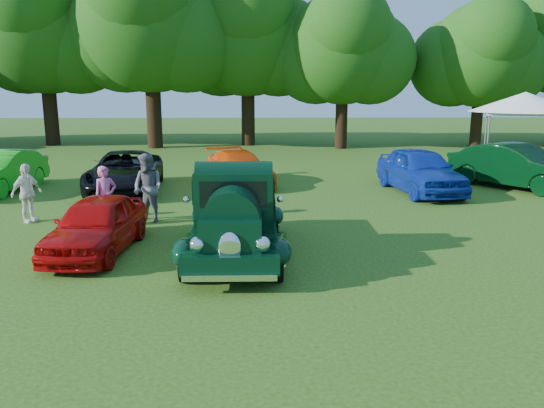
{
  "coord_description": "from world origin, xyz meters",
  "views": [
    {
      "loc": [
        0.86,
        -11.07,
        3.71
      ],
      "look_at": [
        1.14,
        0.94,
        1.1
      ],
      "focal_mm": 35.0,
      "sensor_mm": 36.0,
      "label": 1
    }
  ],
  "objects_px": {
    "back_car_orange": "(239,168)",
    "back_car_green": "(516,166)",
    "back_car_black": "(125,172)",
    "back_car_blue": "(420,170)",
    "spectator_grey": "(148,188)",
    "back_car_lime": "(0,172)",
    "spectator_white": "(27,193)",
    "spectator_pink": "(106,197)",
    "red_convertible": "(97,225)",
    "hero_pickup": "(235,218)",
    "canopy_tent": "(525,103)"
  },
  "relations": [
    {
      "from": "spectator_grey",
      "to": "spectator_white",
      "type": "height_order",
      "value": "spectator_grey"
    },
    {
      "from": "back_car_blue",
      "to": "canopy_tent",
      "type": "relative_size",
      "value": 0.78
    },
    {
      "from": "back_car_orange",
      "to": "back_car_green",
      "type": "distance_m",
      "value": 10.64
    },
    {
      "from": "red_convertible",
      "to": "spectator_white",
      "type": "xyz_separation_m",
      "value": [
        -2.81,
        2.89,
        0.18
      ]
    },
    {
      "from": "red_convertible",
      "to": "back_car_blue",
      "type": "height_order",
      "value": "back_car_blue"
    },
    {
      "from": "red_convertible",
      "to": "back_car_blue",
      "type": "distance_m",
      "value": 11.95
    },
    {
      "from": "red_convertible",
      "to": "back_car_green",
      "type": "xyz_separation_m",
      "value": [
        13.53,
        7.82,
        0.18
      ]
    },
    {
      "from": "back_car_orange",
      "to": "back_car_blue",
      "type": "relative_size",
      "value": 0.95
    },
    {
      "from": "back_car_blue",
      "to": "back_car_black",
      "type": "bearing_deg",
      "value": 170.09
    },
    {
      "from": "back_car_blue",
      "to": "spectator_grey",
      "type": "bearing_deg",
      "value": -162.37
    },
    {
      "from": "back_car_blue",
      "to": "back_car_green",
      "type": "distance_m",
      "value": 3.98
    },
    {
      "from": "spectator_pink",
      "to": "back_car_green",
      "type": "bearing_deg",
      "value": -15.64
    },
    {
      "from": "back_car_lime",
      "to": "back_car_orange",
      "type": "xyz_separation_m",
      "value": [
        8.68,
        1.3,
        -0.09
      ]
    },
    {
      "from": "back_car_orange",
      "to": "back_car_black",
      "type": "bearing_deg",
      "value": 177.09
    },
    {
      "from": "back_car_black",
      "to": "back_car_blue",
      "type": "distance_m",
      "value": 10.83
    },
    {
      "from": "hero_pickup",
      "to": "spectator_grey",
      "type": "bearing_deg",
      "value": 129.5
    },
    {
      "from": "back_car_lime",
      "to": "back_car_blue",
      "type": "height_order",
      "value": "back_car_blue"
    },
    {
      "from": "spectator_pink",
      "to": "spectator_grey",
      "type": "bearing_deg",
      "value": -10.02
    },
    {
      "from": "canopy_tent",
      "to": "back_car_orange",
      "type": "bearing_deg",
      "value": -166.39
    },
    {
      "from": "back_car_lime",
      "to": "red_convertible",
      "type": "bearing_deg",
      "value": -49.34
    },
    {
      "from": "back_car_black",
      "to": "back_car_orange",
      "type": "xyz_separation_m",
      "value": [
        4.14,
        1.24,
        -0.07
      ]
    },
    {
      "from": "back_car_lime",
      "to": "spectator_pink",
      "type": "xyz_separation_m",
      "value": [
        5.3,
        -5.15,
        0.09
      ]
    },
    {
      "from": "back_car_lime",
      "to": "spectator_grey",
      "type": "xyz_separation_m",
      "value": [
        6.35,
        -4.62,
        0.22
      ]
    },
    {
      "from": "back_car_black",
      "to": "back_car_green",
      "type": "height_order",
      "value": "back_car_green"
    },
    {
      "from": "hero_pickup",
      "to": "back_car_orange",
      "type": "relative_size",
      "value": 1.11
    },
    {
      "from": "spectator_grey",
      "to": "red_convertible",
      "type": "bearing_deg",
      "value": -69.96
    },
    {
      "from": "back_car_lime",
      "to": "spectator_white",
      "type": "distance_m",
      "value": 5.46
    },
    {
      "from": "canopy_tent",
      "to": "back_car_lime",
      "type": "bearing_deg",
      "value": -168.42
    },
    {
      "from": "back_car_orange",
      "to": "canopy_tent",
      "type": "xyz_separation_m",
      "value": [
        12.7,
        3.08,
        2.45
      ]
    },
    {
      "from": "hero_pickup",
      "to": "spectator_white",
      "type": "xyz_separation_m",
      "value": [
        -6.02,
        3.17,
        -0.02
      ]
    },
    {
      "from": "back_car_orange",
      "to": "back_car_blue",
      "type": "height_order",
      "value": "back_car_blue"
    },
    {
      "from": "back_car_lime",
      "to": "back_car_orange",
      "type": "relative_size",
      "value": 1.0
    },
    {
      "from": "red_convertible",
      "to": "back_car_orange",
      "type": "relative_size",
      "value": 0.84
    },
    {
      "from": "canopy_tent",
      "to": "spectator_grey",
      "type": "bearing_deg",
      "value": -149.1
    },
    {
      "from": "spectator_white",
      "to": "spectator_pink",
      "type": "bearing_deg",
      "value": -75.15
    },
    {
      "from": "red_convertible",
      "to": "back_car_orange",
      "type": "bearing_deg",
      "value": 75.34
    },
    {
      "from": "back_car_black",
      "to": "back_car_blue",
      "type": "height_order",
      "value": "back_car_blue"
    },
    {
      "from": "back_car_green",
      "to": "spectator_pink",
      "type": "bearing_deg",
      "value": 167.18
    },
    {
      "from": "back_car_blue",
      "to": "spectator_grey",
      "type": "xyz_separation_m",
      "value": [
        -9.01,
        -4.2,
        0.16
      ]
    },
    {
      "from": "back_car_green",
      "to": "spectator_white",
      "type": "relative_size",
      "value": 3.03
    },
    {
      "from": "back_car_lime",
      "to": "back_car_orange",
      "type": "bearing_deg",
      "value": 11.76
    },
    {
      "from": "hero_pickup",
      "to": "back_car_orange",
      "type": "bearing_deg",
      "value": 91.71
    },
    {
      "from": "back_car_blue",
      "to": "spectator_pink",
      "type": "relative_size",
      "value": 2.86
    },
    {
      "from": "hero_pickup",
      "to": "red_convertible",
      "type": "bearing_deg",
      "value": 175.05
    },
    {
      "from": "back_car_green",
      "to": "canopy_tent",
      "type": "relative_size",
      "value": 0.82
    },
    {
      "from": "back_car_green",
      "to": "canopy_tent",
      "type": "height_order",
      "value": "canopy_tent"
    },
    {
      "from": "spectator_pink",
      "to": "back_car_lime",
      "type": "bearing_deg",
      "value": 98.8
    },
    {
      "from": "red_convertible",
      "to": "spectator_pink",
      "type": "bearing_deg",
      "value": 104.37
    },
    {
      "from": "hero_pickup",
      "to": "back_car_black",
      "type": "xyz_separation_m",
      "value": [
        -4.42,
        7.84,
        -0.13
      ]
    },
    {
      "from": "spectator_pink",
      "to": "canopy_tent",
      "type": "relative_size",
      "value": 0.27
    }
  ]
}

